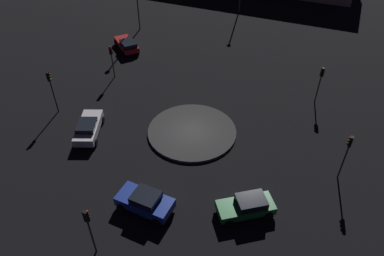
# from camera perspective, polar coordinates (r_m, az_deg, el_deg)

# --- Properties ---
(ground_plane) EXTENTS (114.33, 114.33, 0.00)m
(ground_plane) POSITION_cam_1_polar(r_m,az_deg,el_deg) (33.31, -0.00, -0.69)
(ground_plane) COLOR black
(roundabout_island) EXTENTS (8.03, 8.03, 0.23)m
(roundabout_island) POSITION_cam_1_polar(r_m,az_deg,el_deg) (33.24, -0.00, -0.53)
(roundabout_island) COLOR #383838
(roundabout_island) RESTS_ON ground_plane
(car_white) EXTENTS (3.89, 4.73, 1.45)m
(car_white) POSITION_cam_1_polar(r_m,az_deg,el_deg) (33.97, -15.82, 0.09)
(car_white) COLOR white
(car_white) RESTS_ON ground_plane
(car_red) EXTENTS (2.31, 4.52, 1.38)m
(car_red) POSITION_cam_1_polar(r_m,az_deg,el_deg) (46.85, -10.10, 12.68)
(car_red) COLOR red
(car_red) RESTS_ON ground_plane
(car_green) EXTENTS (4.39, 3.00, 1.46)m
(car_green) POSITION_cam_1_polar(r_m,az_deg,el_deg) (26.83, 8.54, -11.89)
(car_green) COLOR #1E7238
(car_green) RESTS_ON ground_plane
(car_blue) EXTENTS (3.79, 4.44, 1.57)m
(car_blue) POSITION_cam_1_polar(r_m,az_deg,el_deg) (26.94, -7.31, -11.24)
(car_blue) COLOR #1E38A5
(car_blue) RESTS_ON ground_plane
(traffic_light_southwest) EXTENTS (0.40, 0.37, 4.19)m
(traffic_light_southwest) POSITION_cam_1_polar(r_m,az_deg,el_deg) (23.74, -15.79, -14.15)
(traffic_light_southwest) COLOR #2D2D2D
(traffic_light_southwest) RESTS_ON ground_plane
(traffic_light_southeast) EXTENTS (0.37, 0.40, 4.26)m
(traffic_light_southeast) POSITION_cam_1_polar(r_m,az_deg,el_deg) (29.55, 23.02, -3.07)
(traffic_light_southeast) COLOR #2D2D2D
(traffic_light_southeast) RESTS_ON ground_plane
(traffic_light_northwest) EXTENTS (0.39, 0.39, 4.40)m
(traffic_light_northwest) POSITION_cam_1_polar(r_m,az_deg,el_deg) (36.37, -21.08, 6.33)
(traffic_light_northwest) COLOR #2D2D2D
(traffic_light_northwest) RESTS_ON ground_plane
(traffic_light_north) EXTENTS (0.33, 0.38, 3.71)m
(traffic_light_north) POSITION_cam_1_polar(r_m,az_deg,el_deg) (40.55, -12.40, 10.94)
(traffic_light_north) COLOR #2D2D2D
(traffic_light_north) RESTS_ON ground_plane
(traffic_light_east) EXTENTS (0.38, 0.34, 3.91)m
(traffic_light_east) POSITION_cam_1_polar(r_m,az_deg,el_deg) (37.59, 19.36, 7.31)
(traffic_light_east) COLOR #2D2D2D
(traffic_light_east) RESTS_ON ground_plane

